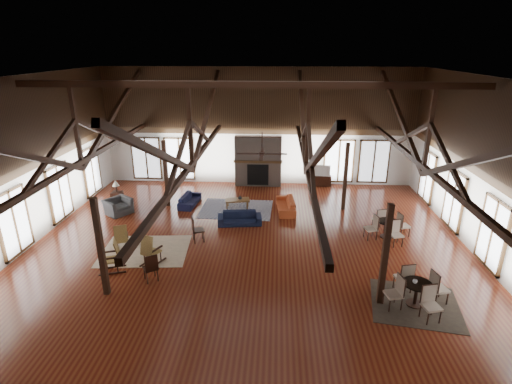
# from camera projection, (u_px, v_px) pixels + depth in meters

# --- Properties ---
(floor) EXTENTS (16.00, 16.00, 0.00)m
(floor) POSITION_uv_depth(u_px,v_px,m) (249.00, 242.00, 14.97)
(floor) COLOR #652B15
(floor) RESTS_ON ground
(ceiling) EXTENTS (16.00, 14.00, 0.02)m
(ceiling) POSITION_uv_depth(u_px,v_px,m) (248.00, 77.00, 12.91)
(ceiling) COLOR black
(ceiling) RESTS_ON wall_back
(wall_back) EXTENTS (16.00, 0.02, 6.00)m
(wall_back) POSITION_uv_depth(u_px,v_px,m) (259.00, 127.00, 20.50)
(wall_back) COLOR white
(wall_back) RESTS_ON floor
(wall_front) EXTENTS (16.00, 0.02, 6.00)m
(wall_front) POSITION_uv_depth(u_px,v_px,m) (222.00, 272.00, 7.38)
(wall_front) COLOR white
(wall_front) RESTS_ON floor
(wall_left) EXTENTS (0.02, 14.00, 6.00)m
(wall_left) POSITION_uv_depth(u_px,v_px,m) (27.00, 162.00, 14.36)
(wall_left) COLOR white
(wall_left) RESTS_ON floor
(wall_right) EXTENTS (0.02, 14.00, 6.00)m
(wall_right) POSITION_uv_depth(u_px,v_px,m) (484.00, 169.00, 13.53)
(wall_right) COLOR white
(wall_right) RESTS_ON floor
(roof_truss) EXTENTS (15.60, 14.07, 3.14)m
(roof_truss) POSITION_uv_depth(u_px,v_px,m) (249.00, 137.00, 13.59)
(roof_truss) COLOR black
(roof_truss) RESTS_ON wall_back
(post_grid) EXTENTS (8.16, 7.16, 3.05)m
(post_grid) POSITION_uv_depth(u_px,v_px,m) (249.00, 205.00, 14.45)
(post_grid) COLOR black
(post_grid) RESTS_ON floor
(fireplace) EXTENTS (2.50, 0.69, 2.60)m
(fireplace) POSITION_uv_depth(u_px,v_px,m) (258.00, 161.00, 20.78)
(fireplace) COLOR #746358
(fireplace) RESTS_ON floor
(ceiling_fan) EXTENTS (1.60, 1.60, 0.75)m
(ceiling_fan) POSITION_uv_depth(u_px,v_px,m) (262.00, 153.00, 12.73)
(ceiling_fan) COLOR black
(ceiling_fan) RESTS_ON roof_truss
(sofa_navy_front) EXTENTS (1.86, 0.91, 0.52)m
(sofa_navy_front) POSITION_uv_depth(u_px,v_px,m) (240.00, 218.00, 16.44)
(sofa_navy_front) COLOR black
(sofa_navy_front) RESTS_ON floor
(sofa_navy_left) EXTENTS (1.71, 0.82, 0.48)m
(sofa_navy_left) POSITION_uv_depth(u_px,v_px,m) (190.00, 200.00, 18.45)
(sofa_navy_left) COLOR black
(sofa_navy_left) RESTS_ON floor
(sofa_orange) EXTENTS (1.93, 0.88, 0.55)m
(sofa_orange) POSITION_uv_depth(u_px,v_px,m) (286.00, 205.00, 17.79)
(sofa_orange) COLOR #B54923
(sofa_orange) RESTS_ON floor
(coffee_table) EXTENTS (1.17, 0.71, 0.42)m
(coffee_table) POSITION_uv_depth(u_px,v_px,m) (237.00, 200.00, 18.05)
(coffee_table) COLOR brown
(coffee_table) RESTS_ON floor
(vase) EXTENTS (0.18, 0.18, 0.18)m
(vase) POSITION_uv_depth(u_px,v_px,m) (240.00, 197.00, 18.01)
(vase) COLOR #B2B2B2
(vase) RESTS_ON coffee_table
(armchair) EXTENTS (1.36, 1.38, 0.68)m
(armchair) POSITION_uv_depth(u_px,v_px,m) (118.00, 206.00, 17.46)
(armchair) COLOR #313234
(armchair) RESTS_ON floor
(side_table_lamp) EXTENTS (0.45, 0.45, 1.16)m
(side_table_lamp) POSITION_uv_depth(u_px,v_px,m) (117.00, 195.00, 18.46)
(side_table_lamp) COLOR black
(side_table_lamp) RESTS_ON floor
(rocking_chair_a) EXTENTS (0.68, 0.88, 1.01)m
(rocking_chair_a) POSITION_uv_depth(u_px,v_px,m) (121.00, 238.00, 14.23)
(rocking_chair_a) COLOR olive
(rocking_chair_a) RESTS_ON floor
(rocking_chair_b) EXTENTS (0.76, 0.96, 1.09)m
(rocking_chair_b) POSITION_uv_depth(u_px,v_px,m) (150.00, 251.00, 13.30)
(rocking_chair_b) COLOR olive
(rocking_chair_b) RESTS_ON floor
(rocking_chair_c) EXTENTS (0.94, 0.69, 1.09)m
(rocking_chair_c) POSITION_uv_depth(u_px,v_px,m) (114.00, 257.00, 12.93)
(rocking_chair_c) COLOR olive
(rocking_chair_c) RESTS_ON floor
(side_chair_a) EXTENTS (0.54, 0.54, 1.01)m
(side_chair_a) POSITION_uv_depth(u_px,v_px,m) (196.00, 227.00, 14.85)
(side_chair_a) COLOR black
(side_chair_a) RESTS_ON floor
(side_chair_b) EXTENTS (0.56, 0.56, 0.95)m
(side_chair_b) POSITION_uv_depth(u_px,v_px,m) (151.00, 266.00, 12.30)
(side_chair_b) COLOR black
(side_chair_b) RESTS_ON floor
(cafe_table_near) EXTENTS (1.92, 1.92, 0.98)m
(cafe_table_near) POSITION_uv_depth(u_px,v_px,m) (417.00, 290.00, 11.21)
(cafe_table_near) COLOR black
(cafe_table_near) RESTS_ON floor
(cafe_table_far) EXTENTS (1.84, 1.84, 0.94)m
(cafe_table_far) POSITION_uv_depth(u_px,v_px,m) (387.00, 226.00, 15.24)
(cafe_table_far) COLOR black
(cafe_table_far) RESTS_ON floor
(cup_near) EXTENTS (0.13, 0.13, 0.10)m
(cup_near) POSITION_uv_depth(u_px,v_px,m) (415.00, 282.00, 11.12)
(cup_near) COLOR #B2B2B2
(cup_near) RESTS_ON cafe_table_near
(cup_far) EXTENTS (0.18, 0.18, 0.11)m
(cup_far) POSITION_uv_depth(u_px,v_px,m) (388.00, 220.00, 15.12)
(cup_far) COLOR #B2B2B2
(cup_far) RESTS_ON cafe_table_far
(tv_console) EXTENTS (1.09, 0.41, 0.54)m
(tv_console) POSITION_uv_depth(u_px,v_px,m) (320.00, 180.00, 21.04)
(tv_console) COLOR black
(tv_console) RESTS_ON floor
(television) EXTENTS (1.05, 0.27, 0.60)m
(television) POSITION_uv_depth(u_px,v_px,m) (320.00, 170.00, 20.84)
(television) COLOR #B2B2B2
(television) RESTS_ON tv_console
(rug_tan) EXTENTS (3.20, 2.60, 0.01)m
(rug_tan) POSITION_uv_depth(u_px,v_px,m) (145.00, 251.00, 14.37)
(rug_tan) COLOR #CBB08D
(rug_tan) RESTS_ON floor
(rug_navy) EXTENTS (3.27, 2.51, 0.01)m
(rug_navy) POSITION_uv_depth(u_px,v_px,m) (236.00, 209.00, 18.03)
(rug_navy) COLOR #191C46
(rug_navy) RESTS_ON floor
(rug_dark) EXTENTS (2.73, 2.56, 0.01)m
(rug_dark) POSITION_uv_depth(u_px,v_px,m) (415.00, 304.00, 11.38)
(rug_dark) COLOR black
(rug_dark) RESTS_ON floor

